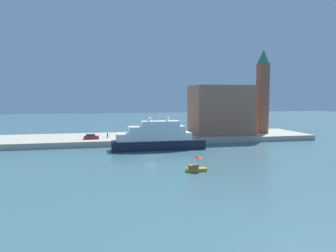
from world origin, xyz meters
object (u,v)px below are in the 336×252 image
at_px(small_motorboat, 196,166).
at_px(bell_tower, 263,88).
at_px(mooring_bollard, 149,138).
at_px(large_yacht, 157,138).
at_px(person_figure, 108,135).
at_px(harbor_building, 221,110).
at_px(parked_car, 91,137).

relative_size(small_motorboat, bell_tower, 0.14).
distance_m(small_motorboat, mooring_bollard, 33.58).
distance_m(large_yacht, bell_tower, 43.70).
xyz_separation_m(large_yacht, mooring_bollard, (-0.84, 7.80, -1.04)).
distance_m(small_motorboat, person_figure, 42.60).
bearing_deg(person_figure, harbor_building, 2.53).
xyz_separation_m(parked_car, mooring_bollard, (15.82, -4.77, -0.30)).
xyz_separation_m(harbor_building, bell_tower, (14.54, 0.13, 7.03)).
height_order(harbor_building, parked_car, harbor_building).
distance_m(large_yacht, harbor_building, 29.39).
relative_size(small_motorboat, mooring_bollard, 5.79).
relative_size(large_yacht, harbor_building, 1.28).
bearing_deg(mooring_bollard, parked_car, 163.23).
bearing_deg(harbor_building, large_yacht, -145.99).
xyz_separation_m(large_yacht, bell_tower, (38.31, 16.17, 13.44)).
height_order(small_motorboat, person_figure, person_figure).
height_order(harbor_building, mooring_bollard, harbor_building).
xyz_separation_m(bell_tower, mooring_bollard, (-39.16, -8.37, -14.48)).
distance_m(harbor_building, parked_car, 41.22).
bearing_deg(large_yacht, parked_car, 142.98).
relative_size(large_yacht, small_motorboat, 6.42).
relative_size(large_yacht, bell_tower, 0.88).
bearing_deg(large_yacht, small_motorboat, -84.68).
bearing_deg(small_motorboat, bell_tower, 49.31).
xyz_separation_m(harbor_building, person_figure, (-35.79, -1.58, -7.05)).
height_order(bell_tower, person_figure, bell_tower).
bearing_deg(bell_tower, harbor_building, -179.48).
height_order(large_yacht, small_motorboat, large_yacht).
xyz_separation_m(bell_tower, parked_car, (-54.98, -3.60, -14.18)).
bearing_deg(small_motorboat, harbor_building, 62.82).
bearing_deg(person_figure, bell_tower, 1.95).
bearing_deg(large_yacht, bell_tower, 22.89).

